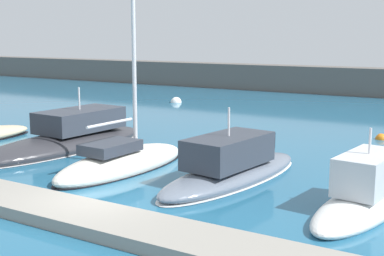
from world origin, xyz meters
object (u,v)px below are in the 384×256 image
mooring_buoy_white (176,102)px  mooring_buoy_orange (381,139)px  motorboat_charcoal_second (68,139)px  motorboat_white_fifth (365,194)px  sailboat_ivory_third (122,160)px  motorboat_slate_fourth (232,167)px

mooring_buoy_white → mooring_buoy_orange: 19.26m
motorboat_charcoal_second → mooring_buoy_white: size_ratio=11.55×
mooring_buoy_white → mooring_buoy_orange: size_ratio=1.44×
motorboat_white_fifth → mooring_buoy_orange: motorboat_white_fifth is taller
motorboat_charcoal_second → sailboat_ivory_third: bearing=-108.3°
motorboat_slate_fourth → mooring_buoy_orange: size_ratio=13.86×
sailboat_ivory_third → mooring_buoy_white: sailboat_ivory_third is taller
motorboat_slate_fourth → mooring_buoy_white: bearing=45.0°
motorboat_charcoal_second → motorboat_slate_fourth: 9.54m
motorboat_charcoal_second → mooring_buoy_orange: motorboat_charcoal_second is taller
sailboat_ivory_third → motorboat_white_fifth: sailboat_ivory_third is taller
motorboat_white_fifth → mooring_buoy_white: 27.82m
motorboat_white_fifth → sailboat_ivory_third: bearing=96.0°
motorboat_charcoal_second → mooring_buoy_white: 18.37m
motorboat_charcoal_second → motorboat_slate_fourth: size_ratio=1.20×
sailboat_ivory_third → motorboat_slate_fourth: sailboat_ivory_third is taller
motorboat_slate_fourth → motorboat_white_fifth: bearing=-93.0°
motorboat_slate_fourth → mooring_buoy_orange: (3.03, 11.23, -0.49)m
motorboat_charcoal_second → mooring_buoy_orange: size_ratio=16.68×
sailboat_ivory_third → motorboat_white_fifth: bearing=-87.2°
sailboat_ivory_third → motorboat_slate_fourth: bearing=-76.3°
sailboat_ivory_third → mooring_buoy_orange: (7.60, 12.15, -0.37)m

